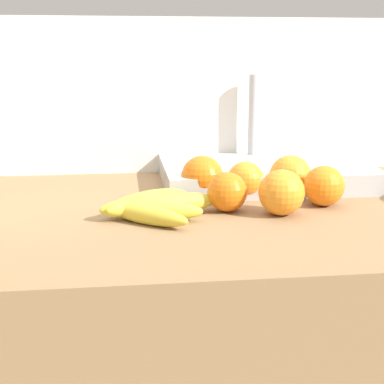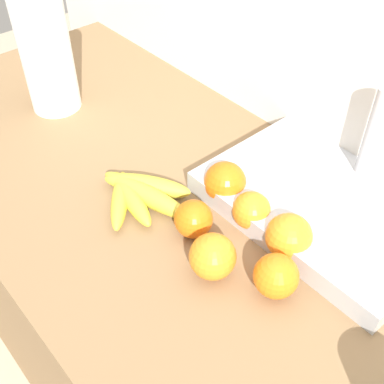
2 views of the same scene
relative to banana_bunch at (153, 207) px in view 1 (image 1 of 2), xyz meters
name	(u,v)px [view 1 (image 1 of 2)]	position (x,y,z in m)	size (l,w,h in m)	color
wall_back	(173,282)	(0.07, 0.42, -0.31)	(2.05, 0.06, 1.30)	silver
banana_bunch	(153,207)	(0.00, 0.00, 0.00)	(0.22, 0.19, 0.04)	gold
orange_back_left	(245,180)	(0.19, 0.12, 0.02)	(0.07, 0.07, 0.07)	orange
orange_back_right	(282,193)	(0.22, -0.01, 0.02)	(0.08, 0.08, 0.08)	orange
orange_front	(324,186)	(0.32, 0.04, 0.02)	(0.08, 0.08, 0.08)	orange
orange_right	(202,177)	(0.10, 0.13, 0.02)	(0.08, 0.08, 0.08)	orange
orange_center	(290,176)	(0.28, 0.12, 0.02)	(0.08, 0.08, 0.08)	orange
orange_far_right	(227,192)	(0.13, 0.03, 0.02)	(0.07, 0.07, 0.07)	orange
sink_basin	(263,172)	(0.26, 0.25, 0.00)	(0.44, 0.31, 0.23)	#B7BABF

